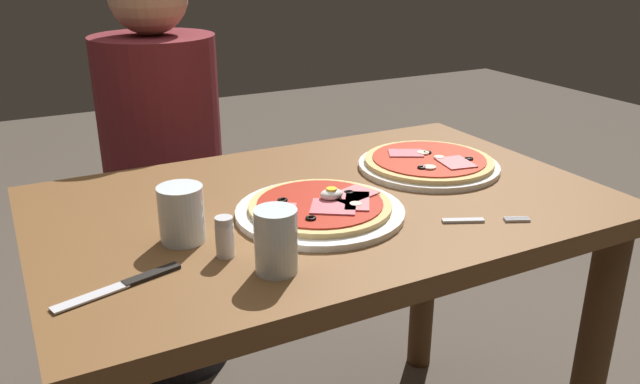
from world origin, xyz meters
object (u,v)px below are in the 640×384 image
object	(u,v)px
pizza_foreground	(321,209)
knife	(128,283)
dining_table	(324,259)
water_glass_near	(182,217)
salt_shaker	(225,237)
pizza_across_left	(429,163)
diner_person	(166,189)
fork	(479,220)
water_glass_far	(276,244)

from	to	relation	value
pizza_foreground	knife	distance (m)	0.38
dining_table	water_glass_near	bearing A→B (deg)	-169.22
pizza_foreground	salt_shaker	size ratio (longest dim) A/B	4.63
salt_shaker	water_glass_near	bearing A→B (deg)	116.23
pizza_foreground	knife	xyz separation A→B (m)	(-0.37, -0.10, -0.01)
pizza_across_left	diner_person	bearing A→B (deg)	126.55
fork	knife	size ratio (longest dim) A/B	0.77
fork	knife	bearing A→B (deg)	174.40
knife	water_glass_near	bearing A→B (deg)	43.69
pizza_foreground	diner_person	bearing A→B (deg)	98.89
water_glass_near	fork	xyz separation A→B (m)	(0.49, -0.17, -0.04)
fork	water_glass_far	bearing A→B (deg)	-179.87
pizza_across_left	water_glass_near	xyz separation A→B (m)	(-0.58, -0.11, 0.03)
water_glass_near	fork	size ratio (longest dim) A/B	0.64
pizza_foreground	fork	xyz separation A→B (m)	(0.24, -0.16, -0.01)
water_glass_near	water_glass_far	xyz separation A→B (m)	(0.10, -0.17, 0.00)
water_glass_near	dining_table	bearing A→B (deg)	10.78
dining_table	pizza_foreground	size ratio (longest dim) A/B	3.51
pizza_foreground	diner_person	size ratio (longest dim) A/B	0.26
pizza_foreground	knife	size ratio (longest dim) A/B	1.61
knife	pizza_across_left	bearing A→B (deg)	17.25
salt_shaker	diner_person	bearing A→B (deg)	82.91
salt_shaker	diner_person	size ratio (longest dim) A/B	0.06
pizza_across_left	diner_person	size ratio (longest dim) A/B	0.26
water_glass_near	knife	bearing A→B (deg)	-136.31
dining_table	water_glass_far	distance (m)	0.35
fork	diner_person	bearing A→B (deg)	111.76
pizza_foreground	water_glass_near	xyz separation A→B (m)	(-0.25, 0.01, 0.03)
fork	pizza_across_left	bearing A→B (deg)	71.21
knife	salt_shaker	bearing A→B (deg)	8.11
pizza_across_left	water_glass_near	bearing A→B (deg)	-169.59
water_glass_far	diner_person	bearing A→B (deg)	86.97
dining_table	pizza_across_left	distance (m)	0.33
fork	salt_shaker	world-z (taller)	salt_shaker
diner_person	water_glass_far	bearing A→B (deg)	86.97
dining_table	salt_shaker	bearing A→B (deg)	-150.41
pizza_across_left	water_glass_far	xyz separation A→B (m)	(-0.49, -0.28, 0.03)
dining_table	water_glass_far	size ratio (longest dim) A/B	10.81
pizza_foreground	diner_person	world-z (taller)	diner_person
pizza_foreground	fork	bearing A→B (deg)	-33.70
water_glass_near	diner_person	size ratio (longest dim) A/B	0.08
pizza_across_left	fork	world-z (taller)	pizza_across_left
pizza_foreground	knife	bearing A→B (deg)	-165.00
pizza_foreground	water_glass_far	size ratio (longest dim) A/B	3.08
pizza_across_left	salt_shaker	xyz separation A→B (m)	(-0.54, -0.19, 0.02)
diner_person	salt_shaker	bearing A→B (deg)	82.91
dining_table	pizza_across_left	world-z (taller)	pizza_across_left
pizza_foreground	diner_person	xyz separation A→B (m)	(-0.11, 0.72, -0.19)
dining_table	salt_shaker	distance (m)	0.33
pizza_across_left	salt_shaker	size ratio (longest dim) A/B	4.62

